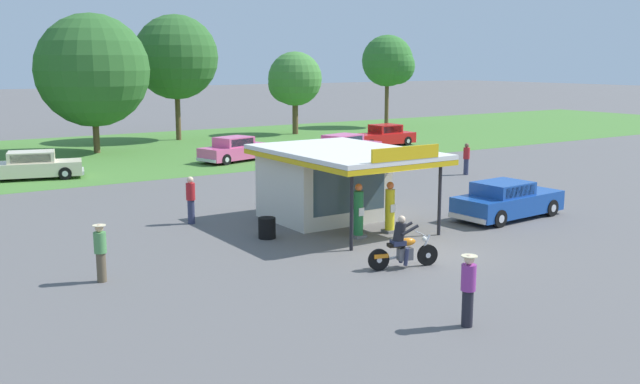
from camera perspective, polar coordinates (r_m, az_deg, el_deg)
name	(u,v)px	position (r m, az deg, el deg)	size (l,w,h in m)	color
ground_plane	(420,252)	(23.06, 8.03, -4.75)	(300.00, 300.00, 0.00)	#5B5959
grass_verge_strip	(121,152)	(49.30, -15.64, 3.06)	(120.00, 24.00, 0.01)	#477A33
service_station_kiosk	(328,178)	(27.05, 0.65, 1.15)	(4.67, 6.92, 3.27)	beige
gas_pump_nearside	(358,213)	(24.48, 3.09, -1.70)	(0.44, 0.44, 1.89)	slate
gas_pump_offside	(390,210)	(25.31, 5.61, -1.40)	(0.44, 0.44, 1.82)	slate
motorcycle_with_rider	(402,246)	(21.05, 6.60, -4.35)	(2.17, 0.83, 1.58)	black
featured_classic_sedan	(507,201)	(28.48, 14.73, -0.69)	(4.97, 2.20, 1.45)	#19479E
parked_car_back_row_left	(29,166)	(39.57, -22.26, 1.90)	(5.69, 3.04, 1.43)	beige
parked_car_back_row_right	(382,136)	(51.31, 5.01, 4.45)	(5.25, 2.05, 1.52)	red
parked_car_back_row_centre_left	(236,150)	(43.60, -6.72, 3.36)	(5.23, 3.02, 1.50)	#E55993
parked_car_back_row_far_left	(345,148)	(44.08, 2.01, 3.54)	(5.44, 3.00, 1.56)	#E55993
bystander_chatting_near_pumps	(468,288)	(16.68, 11.76, -7.53)	(0.37, 0.37, 1.70)	black
bystander_standing_back_lot	(100,251)	(20.48, -17.14, -4.54)	(0.36, 0.36, 1.63)	brown
bystander_leaning_by_kiosk	(191,199)	(26.95, -10.29, -0.53)	(0.34, 0.34, 1.78)	#2D3351
bystander_strolling_foreground	(466,158)	(38.85, 11.62, 2.67)	(0.34, 0.34, 1.69)	#2D3351
tree_oak_far_right	(293,80)	(59.51, -2.18, 8.91)	(4.44, 4.54, 6.78)	brown
tree_oak_distant_spare	(174,59)	(55.96, -11.60, 10.41)	(6.37, 6.37, 9.47)	brown
tree_oak_left	(93,70)	(49.21, -17.72, 9.24)	(7.33, 7.33, 9.06)	brown
tree_oak_far_left	(390,62)	(66.25, 5.60, 10.28)	(4.67, 4.87, 8.35)	brown
spare_tire_stack	(267,228)	(24.53, -4.26, -2.88)	(0.60, 0.60, 0.72)	black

